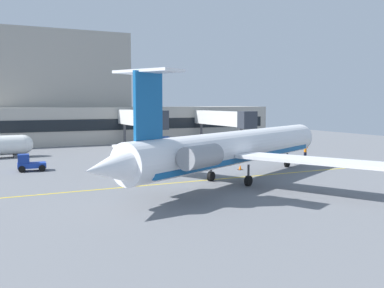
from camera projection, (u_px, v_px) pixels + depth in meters
ground at (216, 185)px, 38.69m from camera, size 120.00×120.00×0.11m
terminal_building at (83, 106)px, 78.71m from camera, size 67.53×11.88×19.82m
jet_bridge_west at (224, 119)px, 73.24m from camera, size 2.40×18.02×5.90m
jet_bridge_east at (141, 119)px, 66.71m from camera, size 2.40×18.31×6.14m
regional_jet at (234, 148)px, 39.43m from camera, size 32.05×25.11×9.45m
baggage_tug at (29, 163)px, 45.95m from camera, size 2.94×2.00×1.81m
pushback_tractor at (166, 145)px, 64.76m from camera, size 2.04×3.18×2.16m
fuel_tank at (2, 146)px, 56.96m from camera, size 7.76×3.08×2.93m
marshaller at (305, 151)px, 56.28m from camera, size 0.83×0.34×1.91m
safety_cone_alpha at (240, 168)px, 46.88m from camera, size 0.47×0.47×0.55m
safety_cone_bravo at (127, 183)px, 37.82m from camera, size 0.47×0.47×0.55m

